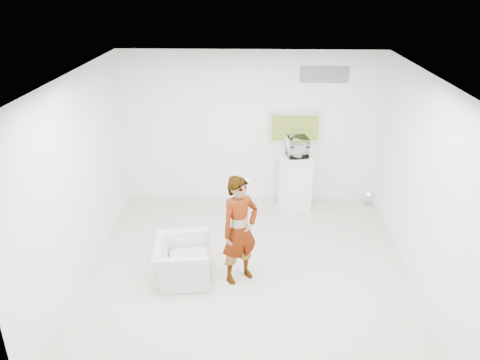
{
  "coord_description": "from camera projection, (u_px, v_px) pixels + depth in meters",
  "views": [
    {
      "loc": [
        0.1,
        -6.2,
        4.24
      ],
      "look_at": [
        -0.14,
        0.6,
        1.24
      ],
      "focal_mm": 35.0,
      "sensor_mm": 36.0,
      "label": 1
    }
  ],
  "objects": [
    {
      "name": "tv",
      "position": [
        295.0,
        127.0,
        8.97
      ],
      "size": [
        1.0,
        0.08,
        0.6
      ],
      "primitive_type": "cube",
      "color": "silver",
      "rests_on": "room"
    },
    {
      "name": "logo_decal",
      "position": [
        324.0,
        75.0,
        8.59
      ],
      "size": [
        0.9,
        0.02,
        0.3
      ],
      "primitive_type": "cube",
      "color": "slate",
      "rests_on": "room"
    },
    {
      "name": "person",
      "position": [
        240.0,
        230.0,
        6.79
      ],
      "size": [
        0.73,
        0.68,
        1.67
      ],
      "primitive_type": "imported",
      "rotation": [
        0.0,
        0.0,
        0.64
      ],
      "color": "silver",
      "rests_on": "room"
    },
    {
      "name": "console",
      "position": [
        297.0,
        150.0,
        8.79
      ],
      "size": [
        0.16,
        0.16,
        0.23
      ],
      "primitive_type": "cube",
      "rotation": [
        0.0,
        0.0,
        0.8
      ],
      "color": "white",
      "rests_on": "pedestal"
    },
    {
      "name": "room",
      "position": [
        248.0,
        181.0,
        6.78
      ],
      "size": [
        5.01,
        5.01,
        3.0
      ],
      "color": "beige",
      "rests_on": "ground"
    },
    {
      "name": "armchair",
      "position": [
        182.0,
        260.0,
        7.03
      ],
      "size": [
        0.9,
        1.01,
        0.61
      ],
      "primitive_type": "imported",
      "rotation": [
        0.0,
        0.0,
        1.67
      ],
      "color": "silver",
      "rests_on": "room"
    },
    {
      "name": "wii_remote",
      "position": [
        248.0,
        181.0,
        6.76
      ],
      "size": [
        0.08,
        0.14,
        0.03
      ],
      "primitive_type": "cube",
      "rotation": [
        0.0,
        0.0,
        0.34
      ],
      "color": "white",
      "rests_on": "person"
    },
    {
      "name": "pedestal",
      "position": [
        295.0,
        182.0,
        9.05
      ],
      "size": [
        0.7,
        0.7,
        1.09
      ],
      "primitive_type": "cube",
      "rotation": [
        0.0,
        0.0,
        0.42
      ],
      "color": "white",
      "rests_on": "room"
    },
    {
      "name": "vitrine",
      "position": [
        297.0,
        147.0,
        8.76
      ],
      "size": [
        0.44,
        0.44,
        0.37
      ],
      "primitive_type": "cube",
      "rotation": [
        0.0,
        0.0,
        0.19
      ],
      "color": "white",
      "rests_on": "pedestal"
    },
    {
      "name": "floor_uplight",
      "position": [
        368.0,
        199.0,
        9.33
      ],
      "size": [
        0.17,
        0.17,
        0.25
      ],
      "primitive_type": "cylinder",
      "rotation": [
        0.0,
        0.0,
        -0.04
      ],
      "color": "silver",
      "rests_on": "room"
    }
  ]
}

